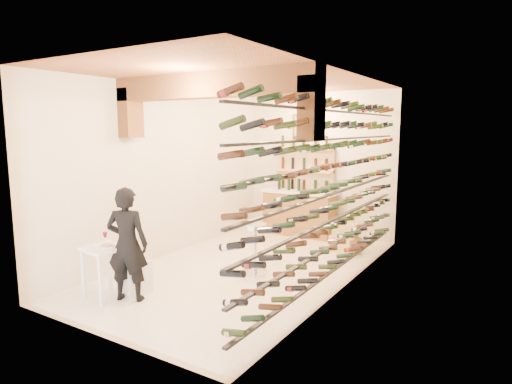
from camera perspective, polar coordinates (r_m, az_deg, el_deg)
ground at (r=7.67m, az=-1.20°, el=-9.93°), size 6.00×6.00×0.00m
room_shell at (r=7.07m, az=-2.42°, el=7.08°), size 3.52×6.02×3.21m
wine_rack at (r=6.63m, az=9.92°, el=0.78°), size 0.32×5.70×2.56m
back_counter at (r=9.92m, az=5.71°, el=-2.57°), size 1.70×0.62×1.29m
back_shelving at (r=10.03m, az=6.36°, el=1.22°), size 1.40×0.31×2.73m
tasting_table at (r=6.60m, az=-19.21°, el=-7.88°), size 0.57×0.57×0.91m
white_stool at (r=6.76m, az=-15.68°, el=-10.65°), size 0.45×0.45×0.48m
person at (r=6.37m, az=-16.50°, el=-6.56°), size 0.70×0.59×1.61m
chrome_barstool at (r=7.28m, az=-0.21°, el=-6.92°), size 0.43×0.43×0.84m
crate_lower at (r=8.73m, az=11.59°, el=-6.74°), size 0.63×0.53×0.32m
crate_upper at (r=8.66m, az=11.64°, el=-4.89°), size 0.45×0.32×0.26m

